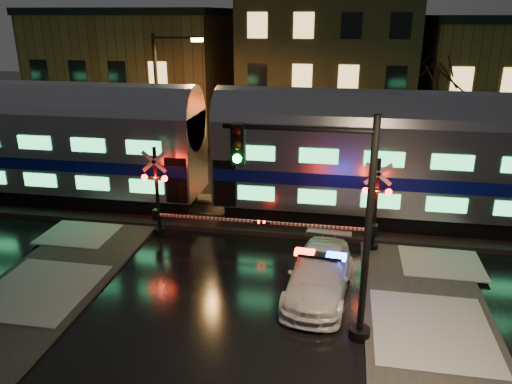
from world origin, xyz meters
TOP-DOWN VIEW (x-y plane):
  - ground at (0.00, 0.00)m, footprint 120.00×120.00m
  - ballast at (0.00, 5.00)m, footprint 90.00×4.20m
  - building_left at (-13.00, 22.00)m, footprint 14.00×10.00m
  - building_mid at (2.00, 22.50)m, footprint 12.00×11.00m
  - building_right at (15.00, 22.00)m, footprint 12.00×10.00m
  - train at (-2.56, 5.00)m, footprint 51.00×3.12m
  - police_car at (3.00, -1.32)m, footprint 2.43×5.07m
  - crossing_signal_right at (4.57, 2.30)m, footprint 5.51×0.64m
  - crossing_signal_left at (-3.78, 2.30)m, footprint 5.55×0.65m
  - traffic_light at (3.29, -3.66)m, footprint 4.35×0.75m
  - streetlight at (-6.16, 9.00)m, footprint 2.73×0.29m

SIDE VIEW (x-z plane):
  - ground at x=0.00m, z-range 0.00..0.00m
  - ballast at x=0.00m, z-range 0.00..0.24m
  - police_car at x=3.00m, z-range -0.07..1.52m
  - crossing_signal_right at x=4.57m, z-range -0.34..3.56m
  - crossing_signal_left at x=-3.78m, z-range -0.34..3.59m
  - train at x=-2.56m, z-range 0.42..6.35m
  - traffic_light at x=3.29m, z-range 0.21..6.93m
  - building_right at x=15.00m, z-range 0.00..8.50m
  - building_left at x=-13.00m, z-range 0.00..9.00m
  - streetlight at x=-6.16m, z-range 0.62..8.78m
  - building_mid at x=2.00m, z-range 0.00..11.50m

